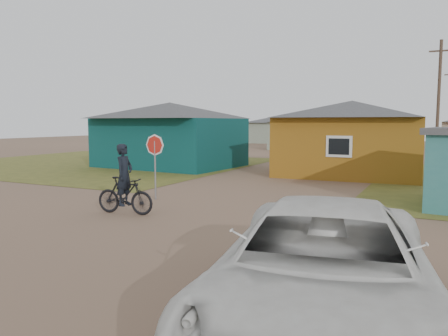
{
  "coord_description": "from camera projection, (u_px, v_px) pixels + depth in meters",
  "views": [
    {
      "loc": [
        6.69,
        -9.58,
        2.78
      ],
      "look_at": [
        0.47,
        3.0,
        1.3
      ],
      "focal_mm": 35.0,
      "sensor_mm": 36.0,
      "label": 1
    }
  ],
  "objects": [
    {
      "name": "ground",
      "position": [
        159.0,
        225.0,
        11.78
      ],
      "size": [
        120.0,
        120.0,
        0.0
      ],
      "primitive_type": "plane",
      "color": "brown"
    },
    {
      "name": "grass_nw",
      "position": [
        98.0,
        163.0,
        29.54
      ],
      "size": [
        20.0,
        18.0,
        0.0
      ],
      "primitive_type": "cube",
      "color": "olive",
      "rests_on": "ground"
    },
    {
      "name": "house_teal",
      "position": [
        170.0,
        134.0,
        27.35
      ],
      "size": [
        8.93,
        7.08,
        4.0
      ],
      "color": "#0A3939",
      "rests_on": "ground"
    },
    {
      "name": "house_yellow",
      "position": [
        351.0,
        137.0,
        22.95
      ],
      "size": [
        7.72,
        6.76,
        3.9
      ],
      "color": "#905B16",
      "rests_on": "ground"
    },
    {
      "name": "house_pale_west",
      "position": [
        302.0,
        131.0,
        44.54
      ],
      "size": [
        7.04,
        6.15,
        3.6
      ],
      "color": "gray",
      "rests_on": "ground"
    },
    {
      "name": "house_pale_north",
      "position": [
        269.0,
        130.0,
        58.78
      ],
      "size": [
        6.28,
        5.81,
        3.4
      ],
      "color": "gray",
      "rests_on": "ground"
    },
    {
      "name": "utility_pole_near",
      "position": [
        438.0,
        101.0,
        28.09
      ],
      "size": [
        1.4,
        0.2,
        8.0
      ],
      "color": "#4E3A2F",
      "rests_on": "ground"
    },
    {
      "name": "stop_sign",
      "position": [
        155.0,
        151.0,
        15.6
      ],
      "size": [
        0.72,
        0.34,
        2.35
      ],
      "color": "gray",
      "rests_on": "ground"
    },
    {
      "name": "cyclist",
      "position": [
        125.0,
        189.0,
        13.18
      ],
      "size": [
        1.94,
        0.75,
        2.13
      ],
      "color": "black",
      "rests_on": "ground"
    },
    {
      "name": "vehicle",
      "position": [
        324.0,
        271.0,
        5.68
      ],
      "size": [
        3.85,
        6.51,
        1.7
      ],
      "primitive_type": "imported",
      "rotation": [
        0.0,
        0.0,
        0.18
      ],
      "color": "white",
      "rests_on": "ground"
    }
  ]
}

